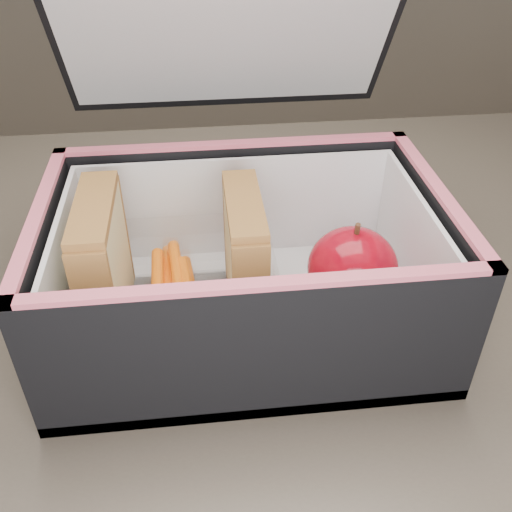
{
  "coord_description": "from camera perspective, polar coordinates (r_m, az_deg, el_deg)",
  "views": [
    {
      "loc": [
        -0.1,
        -0.41,
        1.1
      ],
      "look_at": [
        -0.06,
        -0.02,
        0.81
      ],
      "focal_mm": 40.0,
      "sensor_mm": 36.0,
      "label": 1
    }
  ],
  "objects": [
    {
      "name": "plastic_tub",
      "position": [
        0.48,
        -7.82,
        -2.93
      ],
      "size": [
        0.16,
        0.11,
        0.07
      ],
      "primitive_type": null,
      "color": "white",
      "rests_on": "lunch_bag"
    },
    {
      "name": "kitchen_table",
      "position": [
        0.61,
        5.22,
        -10.23
      ],
      "size": [
        1.2,
        0.8,
        0.75
      ],
      "color": "brown",
      "rests_on": "ground"
    },
    {
      "name": "lunch_bag",
      "position": [
        0.48,
        -1.13,
        0.12
      ],
      "size": [
        0.32,
        0.32,
        0.3
      ],
      "color": "black",
      "rests_on": "kitchen_table"
    },
    {
      "name": "red_apple",
      "position": [
        0.49,
        9.62,
        -1.22
      ],
      "size": [
        0.09,
        0.09,
        0.08
      ],
      "rotation": [
        0.0,
        0.0,
        -0.15
      ],
      "color": "maroon",
      "rests_on": "paper_napkin"
    },
    {
      "name": "sandwich_right",
      "position": [
        0.47,
        -1.12,
        -0.17
      ],
      "size": [
        0.03,
        0.1,
        0.11
      ],
      "color": "beige",
      "rests_on": "plastic_tub"
    },
    {
      "name": "sandwich_left",
      "position": [
        0.47,
        -14.96,
        -0.87
      ],
      "size": [
        0.03,
        0.1,
        0.11
      ],
      "color": "beige",
      "rests_on": "plastic_tub"
    },
    {
      "name": "paper_napkin",
      "position": [
        0.52,
        8.77,
        -4.16
      ],
      "size": [
        0.08,
        0.09,
        0.01
      ],
      "primitive_type": "cube",
      "rotation": [
        0.0,
        0.0,
        -0.27
      ],
      "color": "white",
      "rests_on": "lunch_bag"
    },
    {
      "name": "carrot_sticks",
      "position": [
        0.5,
        -7.9,
        -3.53
      ],
      "size": [
        0.05,
        0.14,
        0.03
      ],
      "color": "#FF5000",
      "rests_on": "plastic_tub"
    }
  ]
}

